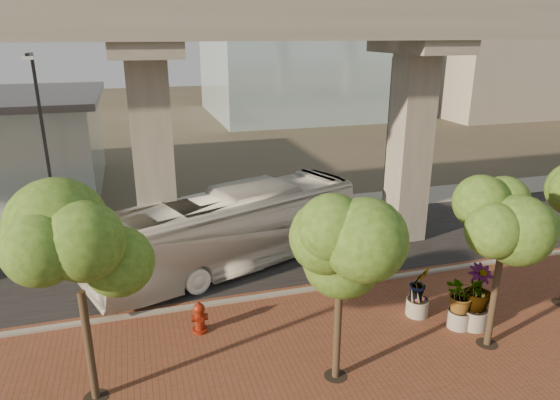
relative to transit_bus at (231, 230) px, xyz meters
name	(u,v)px	position (x,y,z in m)	size (l,w,h in m)	color
ground	(304,269)	(2.99, -1.13, -1.74)	(160.00, 160.00, 0.00)	#3B372B
brick_plaza	(393,385)	(2.99, -9.13, -1.71)	(70.00, 13.00, 0.06)	brown
asphalt_road	(290,250)	(2.99, 0.87, -1.72)	(90.00, 8.00, 0.04)	black
curb_strip	(320,288)	(2.99, -3.13, -1.66)	(70.00, 0.25, 0.16)	gray
far_sidewalk	(261,212)	(2.99, 6.37, -1.71)	(90.00, 3.00, 0.06)	gray
transit_viaduct	(291,96)	(2.99, 0.87, 5.55)	(72.00, 5.60, 12.40)	gray
midrise_block	(502,14)	(40.99, 34.87, 10.26)	(18.00, 16.00, 24.00)	gray
transit_bus	(231,230)	(0.00, 0.00, 0.00)	(2.93, 12.46, 3.47)	white
fire_hydrant	(199,317)	(-2.10, -4.78, -1.12)	(0.58, 0.52, 1.15)	maroon
planter_front	(462,296)	(6.67, -7.06, -0.46)	(1.81, 1.81, 2.00)	#ADAA9C
planter_right	(478,291)	(7.16, -7.23, -0.25)	(2.20, 2.20, 2.35)	gray
planter_left	(419,285)	(5.68, -5.96, -0.48)	(1.80, 1.80, 1.98)	#A29C92
street_tree_far_west	(75,252)	(-5.40, -7.22, 2.85)	(3.93, 3.93, 6.33)	#423326
street_tree_near_west	(341,251)	(1.49, -8.31, 2.46)	(3.75, 3.75, 5.87)	#423326
street_tree_near_east	(508,211)	(6.96, -8.24, 3.04)	(3.60, 3.60, 6.38)	#423326
streetlamp_west	(43,136)	(-7.78, 5.61, 3.51)	(0.45, 1.30, 9.00)	#2C2C30
streetlamp_east	(390,126)	(9.72, 4.25, 3.31)	(0.43, 1.25, 8.64)	#323237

